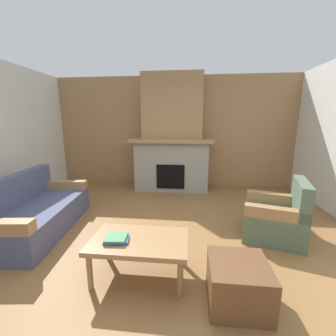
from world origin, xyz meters
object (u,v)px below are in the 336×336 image
at_px(couch, 35,213).
at_px(armchair, 277,217).
at_px(fireplace, 172,141).
at_px(coffee_table, 139,244).
at_px(ottoman, 238,283).

height_order(couch, armchair, same).
distance_m(couch, armchair, 3.52).
distance_m(fireplace, coffee_table, 3.28).
xyz_separation_m(couch, armchair, (3.52, 0.19, 0.01)).
height_order(couch, coffee_table, couch).
distance_m(armchair, ottoman, 1.48).
distance_m(fireplace, armchair, 2.89).
bearing_deg(armchair, couch, -176.86).
height_order(couch, ottoman, couch).
distance_m(fireplace, ottoman, 3.68).
relative_size(fireplace, couch, 1.43).
bearing_deg(coffee_table, fireplace, 88.93).
bearing_deg(couch, coffee_table, -24.23).
distance_m(couch, coffee_table, 1.95).
height_order(fireplace, couch, fireplace).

